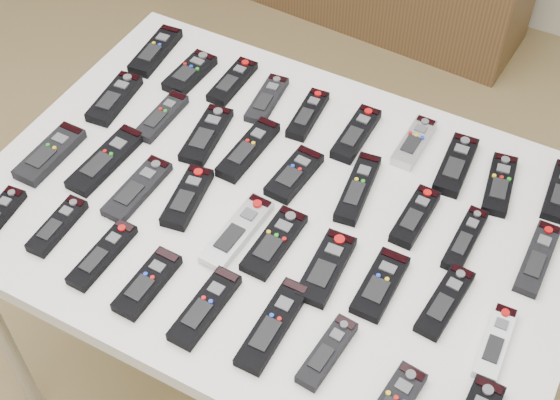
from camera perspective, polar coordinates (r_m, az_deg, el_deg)
The scene contains 36 objects.
ground at distance 2.30m, azimuth -2.87°, elevation -12.58°, with size 4.00×4.00×0.00m, color #977F4D.
table at distance 1.68m, azimuth -0.00°, elevation -1.74°, with size 1.25×0.88×0.78m.
remote_0 at distance 2.01m, azimuth -9.09°, elevation 10.72°, with size 0.06×0.18×0.02m, color black.
remote_1 at distance 1.93m, azimuth -6.60°, elevation 9.21°, with size 0.06×0.15×0.02m, color black.
remote_2 at distance 1.90m, azimuth -3.50°, elevation 8.65°, with size 0.05×0.16×0.02m, color black.
remote_3 at distance 1.85m, azimuth -0.97°, elevation 7.38°, with size 0.05×0.16×0.02m, color black.
remote_4 at distance 1.81m, azimuth 2.05°, elevation 6.27°, with size 0.05×0.16×0.02m, color black.
remote_5 at distance 1.77m, azimuth 5.59°, elevation 4.84°, with size 0.05×0.17×0.02m, color black.
remote_6 at distance 1.77m, azimuth 9.77°, elevation 4.17°, with size 0.05×0.16×0.02m, color #B7B7BC.
remote_7 at distance 1.74m, azimuth 12.74°, elevation 2.52°, with size 0.06×0.17×0.02m, color black.
remote_8 at distance 1.72m, azimuth 15.77°, elevation 1.10°, with size 0.05×0.17×0.02m, color black.
remote_10 at distance 1.89m, azimuth -12.01°, elevation 7.27°, with size 0.06×0.17×0.02m, color black.
remote_11 at distance 1.83m, azimuth -8.65°, elevation 6.04°, with size 0.05×0.16×0.02m, color black.
remote_12 at distance 1.77m, azimuth -5.40°, elevation 4.77°, with size 0.06×0.18×0.02m, color black.
remote_13 at distance 1.73m, azimuth -2.33°, elevation 3.72°, with size 0.05×0.19×0.02m, color black.
remote_14 at distance 1.68m, azimuth 1.05°, elevation 1.88°, with size 0.06×0.15×0.02m, color black.
remote_15 at distance 1.66m, azimuth 5.71°, elevation 0.86°, with size 0.05×0.19×0.02m, color black.
remote_16 at distance 1.62m, azimuth 9.85°, elevation -1.20°, with size 0.05×0.16×0.02m, color black.
remote_17 at distance 1.61m, azimuth 13.39°, elevation -2.80°, with size 0.04×0.17×0.02m, color black.
remote_18 at distance 1.62m, azimuth 18.31°, elevation -4.07°, with size 0.05×0.18×0.02m, color black.
remote_19 at distance 1.79m, azimuth -16.47°, elevation 3.26°, with size 0.06×0.18×0.02m, color black.
remote_20 at distance 1.75m, azimuth -12.61°, elevation 2.88°, with size 0.06×0.21×0.02m, color black.
remote_21 at distance 1.68m, azimuth -10.39°, elevation 0.81°, with size 0.06×0.18×0.02m, color black.
remote_22 at distance 1.64m, azimuth -6.79°, elevation 0.20°, with size 0.05×0.16×0.02m, color black.
remote_23 at distance 1.58m, azimuth -3.13°, elevation -2.34°, with size 0.05×0.20×0.02m, color #B7B7BC.
remote_24 at distance 1.56m, azimuth -0.42°, elevation -3.12°, with size 0.06×0.18×0.02m, color black.
remote_25 at distance 1.52m, azimuth 3.40°, elevation -4.97°, with size 0.06×0.17×0.02m, color black.
remote_26 at distance 1.51m, azimuth 7.35°, elevation -6.15°, with size 0.06×0.16×0.02m, color black.
remote_27 at distance 1.51m, azimuth 11.97°, elevation -7.27°, with size 0.05×0.17×0.02m, color black.
remote_28 at distance 1.48m, azimuth 15.47°, elevation -10.00°, with size 0.04×0.16×0.02m, color silver.
remote_30 at distance 1.65m, azimuth -15.97°, elevation -1.83°, with size 0.04×0.15×0.02m, color black.
remote_31 at distance 1.58m, azimuth -12.86°, elevation -3.92°, with size 0.04×0.17×0.02m, color black.
remote_32 at distance 1.52m, azimuth -9.67°, elevation -6.01°, with size 0.05×0.16×0.02m, color black.
remote_33 at distance 1.47m, azimuth -5.50°, elevation -7.83°, with size 0.05×0.18×0.02m, color black.
remote_34 at distance 1.45m, azimuth -0.52°, elevation -9.14°, with size 0.05×0.20×0.02m, color black.
remote_35 at distance 1.42m, azimuth 3.46°, elevation -11.05°, with size 0.04×0.15×0.02m, color black.
Camera 1 is at (0.62, -0.91, 2.02)m, focal length 50.00 mm.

